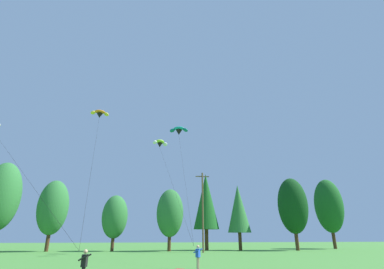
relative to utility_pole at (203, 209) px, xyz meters
The scene contains 14 objects.
treeline_tree_b 32.37m from the utility_pole, behind, with size 5.55×5.55×13.87m.
treeline_tree_c 25.06m from the utility_pole, 164.93° to the left, with size 4.86×4.86×11.31m.
treeline_tree_d 15.21m from the utility_pole, 156.74° to the left, with size 4.21×4.21×8.93m.
treeline_tree_e 6.68m from the utility_pole, 135.79° to the left, with size 4.48×4.48×9.94m.
treeline_tree_f 7.38m from the utility_pole, 74.91° to the left, with size 4.52×4.52×13.27m.
treeline_tree_g 9.57m from the utility_pole, 37.66° to the left, with size 4.05×4.05×11.15m.
treeline_tree_h 17.50m from the utility_pole, 13.06° to the left, with size 5.12×5.12×12.30m.
treeline_tree_i 29.04m from the utility_pole, 18.66° to the left, with size 5.40×5.40×13.33m.
utility_pole is the anchor object (origin of this frame).
kite_flyer_near 30.76m from the utility_pole, 111.99° to the right, with size 0.58×0.61×1.69m.
kite_flyer_mid 23.04m from the utility_pole, 101.20° to the right, with size 0.75×0.76×1.69m.
parafoil_kite_high_orange 21.35m from the utility_pole, 143.01° to the right, with size 4.34×17.37×15.61m.
parafoil_kite_mid_lime_white 12.62m from the utility_pole, 140.55° to the right, with size 3.66×16.71×13.86m.
parafoil_kite_low_teal 12.97m from the utility_pole, 153.87° to the right, with size 3.18×20.55×17.52m.
Camera 1 is at (-1.67, 5.05, 2.36)m, focal length 26.57 mm.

